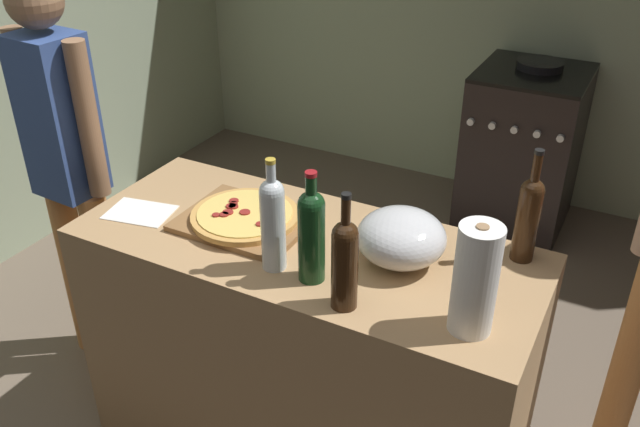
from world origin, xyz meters
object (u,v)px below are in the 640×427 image
at_px(wine_bottle_dark, 345,261).
at_px(wine_bottle_amber, 273,220).
at_px(wine_bottle_green, 311,232).
at_px(person_in_stripes, 67,160).
at_px(pizza, 245,215).
at_px(stove, 522,149).
at_px(wine_bottle_clear, 528,215).
at_px(mixing_bowl, 401,238).
at_px(paper_towel_roll, 475,280).

distance_m(wine_bottle_dark, wine_bottle_amber, 0.27).
bearing_deg(wine_bottle_green, person_in_stripes, 169.32).
xyz_separation_m(pizza, stove, (0.47, 2.02, -0.49)).
relative_size(wine_bottle_clear, wine_bottle_green, 1.05).
xyz_separation_m(mixing_bowl, wine_bottle_clear, (0.31, 0.18, 0.07)).
height_order(wine_bottle_green, wine_bottle_dark, wine_bottle_dark).
relative_size(pizza, wine_bottle_clear, 0.99).
xyz_separation_m(paper_towel_roll, person_in_stripes, (-1.62, 0.22, -0.13)).
bearing_deg(wine_bottle_green, pizza, 153.75).
relative_size(mixing_bowl, wine_bottle_clear, 0.75).
height_order(mixing_bowl, wine_bottle_clear, wine_bottle_clear).
bearing_deg(wine_bottle_amber, paper_towel_roll, -0.46).
bearing_deg(wine_bottle_clear, paper_towel_roll, -96.01).
bearing_deg(wine_bottle_green, paper_towel_roll, -0.57).
height_order(wine_bottle_green, wine_bottle_amber, wine_bottle_amber).
xyz_separation_m(paper_towel_roll, wine_bottle_green, (-0.46, 0.00, 0.00)).
bearing_deg(wine_bottle_dark, stove, 89.90).
bearing_deg(person_in_stripes, pizza, -3.90).
bearing_deg(pizza, wine_bottle_dark, -26.50).
distance_m(paper_towel_roll, wine_bottle_amber, 0.58).
distance_m(wine_bottle_amber, person_in_stripes, 1.07).
distance_m(mixing_bowl, wine_bottle_green, 0.28).
bearing_deg(wine_bottle_dark, paper_towel_roll, 11.34).
distance_m(wine_bottle_green, stove, 2.27).
distance_m(paper_towel_roll, wine_bottle_dark, 0.33).
relative_size(pizza, wine_bottle_dark, 1.03).
height_order(mixing_bowl, stove, mixing_bowl).
xyz_separation_m(mixing_bowl, stove, (-0.05, 1.99, -0.54)).
bearing_deg(stove, paper_towel_roll, -81.77).
xyz_separation_m(wine_bottle_green, stove, (0.14, 2.18, -0.61)).
height_order(paper_towel_roll, wine_bottle_green, wine_bottle_green).
relative_size(paper_towel_roll, wine_bottle_clear, 0.86).
bearing_deg(wine_bottle_dark, wine_bottle_amber, 164.96).
height_order(pizza, paper_towel_roll, paper_towel_roll).
relative_size(paper_towel_roll, stove, 0.32).
bearing_deg(wine_bottle_green, wine_bottle_amber, 179.97).
bearing_deg(wine_bottle_amber, stove, 83.20).
bearing_deg(person_in_stripes, wine_bottle_clear, 5.41).
bearing_deg(person_in_stripes, stove, 56.47).
relative_size(wine_bottle_amber, person_in_stripes, 0.21).
height_order(wine_bottle_clear, person_in_stripes, person_in_stripes).
height_order(wine_bottle_dark, stove, wine_bottle_dark).
distance_m(paper_towel_roll, wine_bottle_green, 0.46).
xyz_separation_m(pizza, person_in_stripes, (-0.83, 0.06, -0.02)).
xyz_separation_m(wine_bottle_dark, person_in_stripes, (-1.30, 0.29, -0.13)).
relative_size(wine_bottle_amber, stove, 0.36).
bearing_deg(paper_towel_roll, pizza, 167.98).
height_order(pizza, wine_bottle_dark, wine_bottle_dark).
bearing_deg(pizza, wine_bottle_amber, -38.03).
distance_m(wine_bottle_dark, person_in_stripes, 1.34).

